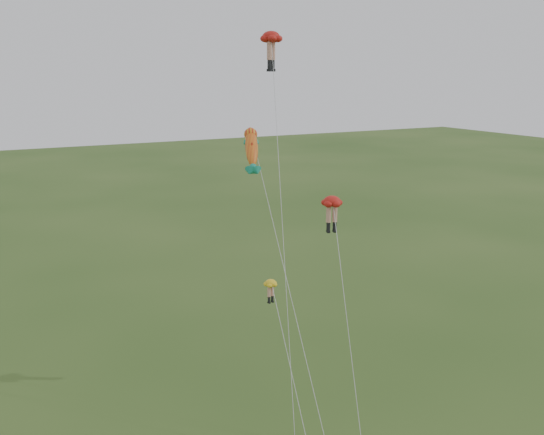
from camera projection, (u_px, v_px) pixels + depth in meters
name	position (u px, v px, depth m)	size (l,w,h in m)	color
legs_kite_red_high	(271.00, 45.00, 38.77)	(4.69, 10.81, 22.87)	red
legs_kite_red_mid	(332.00, 208.00, 37.55)	(3.55, 8.52, 12.83)	red
legs_kite_yellow	(274.00, 301.00, 31.66)	(0.92, 5.33, 9.70)	yellow
fish_kite	(252.00, 148.00, 38.07)	(2.00, 12.74, 17.14)	orange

